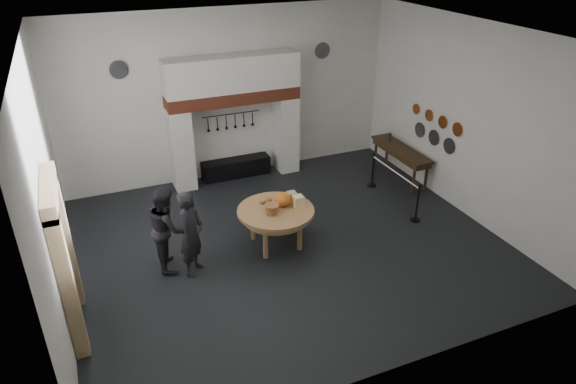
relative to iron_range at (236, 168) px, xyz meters
name	(u,v)px	position (x,y,z in m)	size (l,w,h in m)	color
floor	(288,243)	(0.00, -3.72, -0.25)	(9.00, 8.00, 0.02)	black
ceiling	(288,34)	(0.00, -3.72, 4.25)	(9.00, 8.00, 0.02)	silver
wall_back	(229,95)	(0.00, 0.28, 2.00)	(9.00, 0.02, 4.50)	white
wall_front	(400,253)	(0.00, -7.72, 2.00)	(9.00, 0.02, 4.50)	white
wall_left	(46,189)	(-4.50, -3.72, 2.00)	(0.02, 8.00, 4.50)	white
wall_right	(467,120)	(4.50, -3.72, 2.00)	(0.02, 8.00, 4.50)	white
chimney_pier_left	(181,149)	(-1.48, -0.07, 0.82)	(0.55, 0.70, 2.15)	silver
chimney_pier_right	(286,133)	(1.48, -0.07, 0.82)	(0.55, 0.70, 2.15)	silver
hearth_brick_band	(233,97)	(0.00, -0.07, 2.06)	(3.50, 0.72, 0.32)	#9E442B
chimney_hood	(232,73)	(0.00, -0.07, 2.67)	(3.50, 0.70, 0.90)	silver
iron_range	(236,168)	(0.00, 0.00, 0.00)	(1.90, 0.45, 0.50)	black
utensil_rail	(231,114)	(0.00, 0.20, 1.50)	(0.02, 0.02, 1.60)	black
door_recess	(61,268)	(-4.47, -4.72, 1.00)	(0.04, 1.10, 2.50)	black
door_jamb_near	(68,289)	(-4.38, -5.42, 1.05)	(0.22, 0.30, 2.60)	tan
door_jamb_far	(65,243)	(-4.38, -4.02, 1.05)	(0.22, 0.30, 2.60)	tan
door_lintel	(49,192)	(-4.38, -4.72, 2.40)	(0.22, 1.70, 0.30)	tan
wall_plaque	(56,201)	(-4.45, -2.92, 1.35)	(0.05, 0.34, 0.44)	gold
work_table	(276,211)	(-0.25, -3.66, 0.59)	(1.66, 1.66, 0.07)	#AC7551
pumpkin	(283,199)	(-0.05, -3.56, 0.78)	(0.36, 0.36, 0.31)	#D1631D
cheese_block_big	(298,201)	(0.25, -3.71, 0.74)	(0.22, 0.22, 0.24)	#F3E191
cheese_block_small	(292,196)	(0.23, -3.41, 0.72)	(0.18, 0.18, 0.20)	#D1B77D
wicker_basket	(272,209)	(-0.40, -3.81, 0.73)	(0.32, 0.32, 0.22)	#A5633C
bread_loaf	(265,200)	(-0.35, -3.31, 0.69)	(0.31, 0.18, 0.13)	#A7723B
visitor_near	(191,233)	(-2.14, -3.94, 0.65)	(0.66, 0.43, 1.81)	black
visitor_far	(167,228)	(-2.54, -3.54, 0.64)	(0.86, 0.67, 1.77)	black
side_table	(401,149)	(4.10, -1.90, 0.62)	(0.55, 2.20, 0.06)	#3A2715
pewter_jug	(389,137)	(4.10, -1.30, 0.76)	(0.12, 0.12, 0.22)	#46474B
copper_pan_a	(458,129)	(4.46, -3.52, 1.70)	(0.34, 0.34, 0.03)	#C6662D
copper_pan_b	(443,122)	(4.46, -2.97, 1.70)	(0.32, 0.32, 0.03)	#C6662D
copper_pan_c	(429,115)	(4.46, -2.42, 1.70)	(0.30, 0.30, 0.03)	#C6662D
copper_pan_d	(416,109)	(4.46, -1.87, 1.70)	(0.28, 0.28, 0.03)	#C6662D
pewter_plate_left	(449,146)	(4.46, -3.32, 1.20)	(0.40, 0.40, 0.03)	#4C4C51
pewter_plate_mid	(434,138)	(4.46, -2.72, 1.20)	(0.40, 0.40, 0.03)	#4C4C51
pewter_plate_right	(420,130)	(4.46, -2.12, 1.20)	(0.40, 0.40, 0.03)	#4C4C51
pewter_plate_back_left	(119,70)	(-2.70, 0.24, 2.95)	(0.44, 0.44, 0.03)	#4C4C51
pewter_plate_back_right	(322,50)	(2.70, 0.24, 2.95)	(0.44, 0.44, 0.03)	#4C4C51
barrier_post_near	(417,204)	(3.18, -4.01, 0.20)	(0.05, 0.05, 0.90)	black
barrier_post_far	(373,171)	(3.18, -2.01, 0.20)	(0.05, 0.05, 0.90)	black
barrier_rope	(395,172)	(3.18, -3.01, 0.60)	(0.04, 0.04, 2.00)	silver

